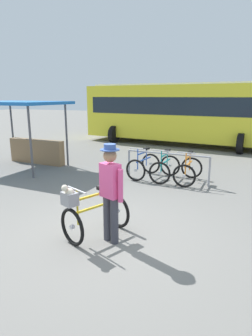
{
  "coord_description": "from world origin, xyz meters",
  "views": [
    {
      "loc": [
        2.21,
        -4.32,
        2.48
      ],
      "look_at": [
        -0.08,
        1.13,
        1.0
      ],
      "focal_mm": 30.9,
      "sensor_mm": 36.0,
      "label": 1
    }
  ],
  "objects": [
    {
      "name": "person_with_featured_bike",
      "position": [
        0.18,
        -0.17,
        0.95
      ],
      "size": [
        0.5,
        0.32,
        1.72
      ],
      "color": "#383842",
      "rests_on": "ground"
    },
    {
      "name": "racked_bike_blue",
      "position": [
        -0.67,
        3.96,
        0.37
      ],
      "size": [
        0.81,
        1.17,
        0.97
      ],
      "color": "black",
      "rests_on": "ground"
    },
    {
      "name": "bike_rack_rail",
      "position": [
        0.12,
        3.75,
        0.64
      ],
      "size": [
        2.51,
        0.17,
        0.88
      ],
      "color": "#99999E",
      "rests_on": "ground"
    },
    {
      "name": "featured_bicycle",
      "position": [
        -0.21,
        -0.18,
        0.49
      ],
      "size": [
        1.04,
        1.26,
        1.09
      ],
      "color": "black",
      "rests_on": "ground"
    },
    {
      "name": "ground_plane",
      "position": [
        0.0,
        0.0,
        0.0
      ],
      "size": [
        80.0,
        80.0,
        0.0
      ],
      "primitive_type": "plane",
      "color": "slate"
    },
    {
      "name": "racked_bike_orange",
      "position": [
        0.72,
        3.9,
        0.37
      ],
      "size": [
        0.68,
        1.1,
        0.97
      ],
      "color": "black",
      "rests_on": "ground"
    },
    {
      "name": "bus_distant",
      "position": [
        -1.11,
        10.78,
        1.74
      ],
      "size": [
        10.22,
        4.13,
        3.08
      ],
      "color": "yellow",
      "rests_on": "ground"
    },
    {
      "name": "market_stall",
      "position": [
        -5.06,
        3.84,
        1.39
      ],
      "size": [
        3.19,
        2.42,
        2.3
      ],
      "color": "#4C4C51",
      "rests_on": "ground"
    },
    {
      "name": "racked_bike_teal",
      "position": [
        0.02,
        3.93,
        0.37
      ],
      "size": [
        0.71,
        1.14,
        0.98
      ],
      "color": "black",
      "rests_on": "ground"
    }
  ]
}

